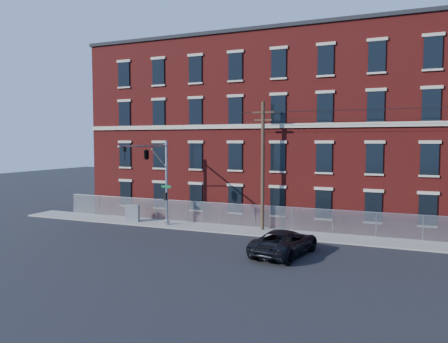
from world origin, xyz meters
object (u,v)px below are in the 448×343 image
traffic_signal_mast (151,163)px  utility_cabinet (132,213)px  utility_pole_near (263,163)px  pickup_truck (285,242)px

traffic_signal_mast → utility_cabinet: size_ratio=4.77×
traffic_signal_mast → utility_pole_near: size_ratio=0.70×
traffic_signal_mast → pickup_truck: traffic_signal_mast is taller
traffic_signal_mast → utility_pole_near: utility_pole_near is taller
traffic_signal_mast → utility_cabinet: 6.22m
utility_pole_near → utility_cabinet: 12.39m
traffic_signal_mast → pickup_truck: bearing=-14.2°
utility_pole_near → pickup_truck: size_ratio=1.74×
pickup_truck → utility_cabinet: bearing=-9.6°
utility_pole_near → utility_cabinet: (-11.51, -1.01, -4.49)m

